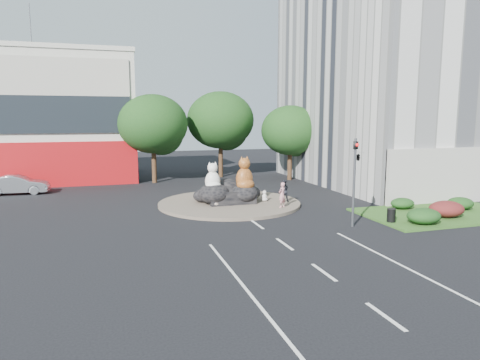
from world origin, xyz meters
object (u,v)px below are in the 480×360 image
(pedestrian_pink, at_px, (282,195))
(kitten_white, at_px, (264,196))
(parked_car, at_px, (18,185))
(pedestrian_dark, at_px, (284,191))
(cat_white, at_px, (213,176))
(kitten_calico, at_px, (215,199))
(cat_tabby, at_px, (244,173))
(litter_bin, at_px, (391,215))

(pedestrian_pink, bearing_deg, kitten_white, -113.26)
(kitten_white, bearing_deg, parked_car, 107.35)
(kitten_white, distance_m, pedestrian_dark, 1.43)
(cat_white, xyz_separation_m, pedestrian_dark, (4.93, -0.92, -1.13))
(kitten_calico, bearing_deg, cat_tabby, 29.84)
(litter_bin, bearing_deg, parked_car, 142.91)
(cat_tabby, distance_m, pedestrian_dark, 3.08)
(kitten_calico, relative_size, litter_bin, 1.23)
(cat_white, distance_m, litter_bin, 11.89)
(cat_white, height_order, pedestrian_pink, cat_white)
(pedestrian_pink, distance_m, litter_bin, 7.07)
(cat_white, distance_m, pedestrian_pink, 4.97)
(cat_white, bearing_deg, kitten_calico, -83.41)
(pedestrian_dark, bearing_deg, kitten_white, -21.30)
(pedestrian_pink, height_order, pedestrian_dark, pedestrian_pink)
(cat_tabby, height_order, pedestrian_pink, cat_tabby)
(kitten_white, bearing_deg, pedestrian_pink, -125.18)
(cat_tabby, xyz_separation_m, parked_car, (-16.11, 9.55, -1.52))
(parked_car, bearing_deg, kitten_calico, -122.94)
(cat_tabby, height_order, pedestrian_dark, cat_tabby)
(cat_tabby, bearing_deg, parked_car, 130.37)
(cat_white, xyz_separation_m, kitten_white, (3.73, -0.25, -1.51))
(kitten_white, relative_size, pedestrian_pink, 0.48)
(cat_white, distance_m, parked_car, 16.75)
(cat_tabby, xyz_separation_m, pedestrian_pink, (1.91, -2.27, -1.25))
(kitten_calico, relative_size, kitten_white, 1.20)
(pedestrian_pink, bearing_deg, litter_bin, 98.73)
(litter_bin, bearing_deg, pedestrian_pink, 131.18)
(pedestrian_dark, relative_size, litter_bin, 2.01)
(kitten_white, distance_m, parked_car, 20.03)
(kitten_white, distance_m, pedestrian_pink, 2.40)
(cat_tabby, relative_size, pedestrian_dark, 1.51)
(pedestrian_pink, bearing_deg, parked_car, -65.73)
(cat_tabby, bearing_deg, litter_bin, -68.11)
(kitten_calico, distance_m, kitten_white, 3.80)
(cat_tabby, bearing_deg, pedestrian_dark, -31.45)
(pedestrian_dark, distance_m, litter_bin, 7.96)
(pedestrian_dark, height_order, litter_bin, pedestrian_dark)
(cat_white, relative_size, pedestrian_dark, 1.29)
(pedestrian_pink, bearing_deg, pedestrian_dark, -148.74)
(cat_tabby, height_order, kitten_calico, cat_tabby)
(parked_car, bearing_deg, pedestrian_dark, -115.32)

